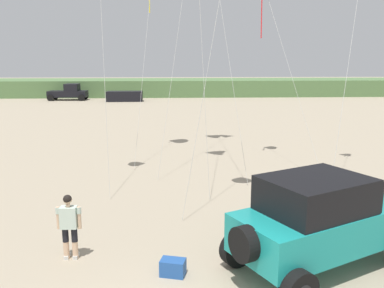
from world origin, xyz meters
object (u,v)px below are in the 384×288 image
object	(u,v)px
jeep	(322,219)
distant_pickup	(69,92)
cooler_box	(173,267)
distant_sedan	(125,96)
person_watching	(69,223)

from	to	relation	value
jeep	distant_pickup	size ratio (longest dim) A/B	1.08
cooler_box	distant_sedan	bearing A→B (deg)	112.58
person_watching	distant_pickup	distance (m)	42.41
person_watching	distant_sedan	bearing A→B (deg)	94.41
jeep	cooler_box	bearing A→B (deg)	-176.49
distant_pickup	jeep	bearing A→B (deg)	-69.09
person_watching	distant_sedan	size ratio (longest dim) A/B	0.40
cooler_box	person_watching	bearing A→B (deg)	174.66
distant_pickup	distant_sedan	distance (m)	7.19
cooler_box	jeep	bearing A→B (deg)	18.23
jeep	distant_sedan	size ratio (longest dim) A/B	1.19
person_watching	distant_sedan	xyz separation A→B (m)	(-3.04, 39.41, -0.34)
jeep	distant_pickup	bearing A→B (deg)	110.91
jeep	distant_pickup	xyz separation A→B (m)	(-16.02, 41.93, -0.26)
person_watching	distant_pickup	bearing A→B (deg)	103.62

